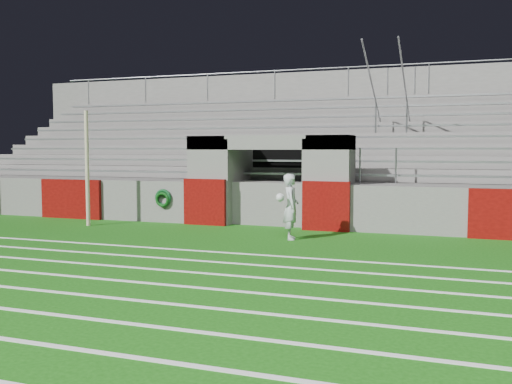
% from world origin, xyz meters
% --- Properties ---
extents(ground, '(90.00, 90.00, 0.00)m').
position_xyz_m(ground, '(0.00, 0.00, 0.00)').
color(ground, '#14530D').
rests_on(ground, ground).
extents(field_post, '(0.11, 0.11, 3.31)m').
position_xyz_m(field_post, '(-4.93, 1.67, 1.66)').
color(field_post, beige).
rests_on(field_post, ground).
extents(field_markings, '(28.00, 8.09, 0.01)m').
position_xyz_m(field_markings, '(0.00, -5.00, 0.01)').
color(field_markings, white).
rests_on(field_markings, ground).
extents(stadium_structure, '(26.00, 8.48, 5.42)m').
position_xyz_m(stadium_structure, '(0.00, 7.97, 1.49)').
color(stadium_structure, '#615E5B').
rests_on(stadium_structure, ground).
extents(goalkeeper_with_ball, '(0.57, 0.72, 1.61)m').
position_xyz_m(goalkeeper_with_ball, '(1.31, 1.23, 0.81)').
color(goalkeeper_with_ball, silver).
rests_on(goalkeeper_with_ball, ground).
extents(hose_coil, '(0.54, 0.14, 0.54)m').
position_xyz_m(hose_coil, '(-3.18, 2.93, 0.74)').
color(hose_coil, '#0D451D').
rests_on(hose_coil, ground).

